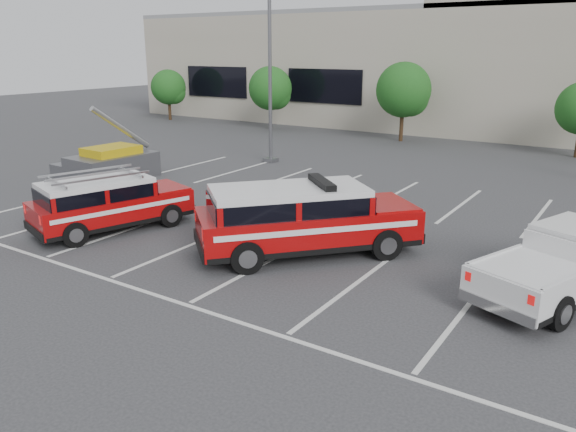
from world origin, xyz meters
The scene contains 11 objects.
ground centered at (0.00, 0.00, 0.00)m, with size 120.00×120.00×0.00m, color #303032.
stall_markings centered at (0.00, 4.50, 0.01)m, with size 23.00×15.00×0.01m, color silver.
convention_building centered at (0.18, 31.86, 4.72)m, with size 60.00×16.99×13.20m.
tree_far_left centered at (-24.91, 22.05, 2.50)m, with size 2.77×2.77×3.99m.
tree_left centered at (-14.91, 22.05, 2.77)m, with size 3.07×3.07×4.42m.
tree_mid_left centered at (-4.91, 22.05, 3.04)m, with size 3.37×3.37×4.85m.
light_pole_left centered at (-8.00, 12.00, 5.19)m, with size 0.90×0.60×10.24m.
fire_chief_suv centered at (0.48, 1.49, 0.88)m, with size 5.73×6.02×2.14m.
white_pickup centered at (7.10, 2.51, 0.66)m, with size 3.62×5.66×1.64m.
ladder_suv centered at (-5.85, -0.07, 0.77)m, with size 3.29×5.21×1.92m.
utility_rig centered at (-11.79, 4.87, 0.65)m, with size 3.45×3.95×3.28m.
Camera 1 is at (8.34, -11.34, 5.63)m, focal length 35.00 mm.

